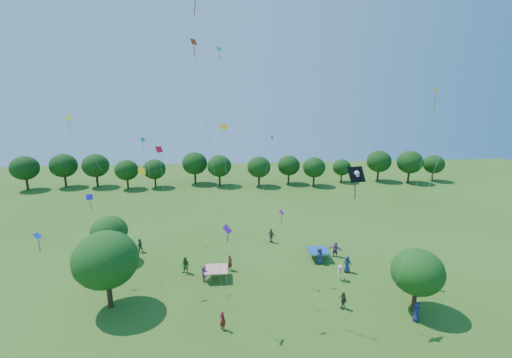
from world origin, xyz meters
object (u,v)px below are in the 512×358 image
at_px(near_tree_west, 106,260).
at_px(near_tree_east, 418,272).
at_px(tent_red_stripe, 216,269).
at_px(red_high_kite, 200,32).
at_px(tent_blue, 318,250).
at_px(pirate_kite, 356,176).
at_px(near_tree_north, 109,232).

xyz_separation_m(near_tree_west, near_tree_east, (25.61, -2.82, -0.85)).
relative_size(tent_red_stripe, red_high_kite, 0.08).
bearing_deg(red_high_kite, tent_blue, 26.64).
xyz_separation_m(near_tree_west, pirate_kite, (19.75, -3.07, 7.42)).
relative_size(tent_red_stripe, tent_blue, 1.00).
relative_size(tent_red_stripe, pirate_kite, 0.20).
bearing_deg(tent_red_stripe, near_tree_north, 156.75).
xyz_separation_m(pirate_kite, red_high_kite, (-11.42, 4.31, 10.60)).
bearing_deg(red_high_kite, tent_red_stripe, 76.92).
distance_m(tent_red_stripe, red_high_kite, 21.56).
distance_m(pirate_kite, red_high_kite, 16.17).
bearing_deg(near_tree_east, near_tree_north, 157.51).
xyz_separation_m(near_tree_east, pirate_kite, (-5.87, -0.24, 8.28)).
height_order(near_tree_north, near_tree_east, near_tree_east).
xyz_separation_m(near_tree_north, near_tree_east, (28.24, -11.69, 0.16)).
bearing_deg(red_high_kite, near_tree_west, -171.51).
relative_size(near_tree_west, tent_blue, 3.09).
relative_size(tent_blue, pirate_kite, 0.20).
xyz_separation_m(near_tree_west, red_high_kite, (8.33, 1.24, 18.03)).
distance_m(near_tree_west, pirate_kite, 21.32).
xyz_separation_m(near_tree_west, tent_blue, (20.11, 7.15, -3.36)).
distance_m(near_tree_north, pirate_kite, 26.72).
distance_m(near_tree_east, tent_red_stripe, 18.14).
relative_size(near_tree_east, tent_red_stripe, 2.48).
bearing_deg(red_high_kite, near_tree_east, -13.23).
relative_size(near_tree_north, red_high_kite, 0.20).
xyz_separation_m(near_tree_west, near_tree_north, (-2.62, 8.87, -1.02)).
distance_m(near_tree_west, near_tree_north, 9.30).
xyz_separation_m(near_tree_east, tent_blue, (-5.51, 9.97, -2.50)).
bearing_deg(tent_blue, tent_red_stripe, -163.75).
bearing_deg(near_tree_west, tent_blue, 19.57).
height_order(near_tree_east, pirate_kite, pirate_kite).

